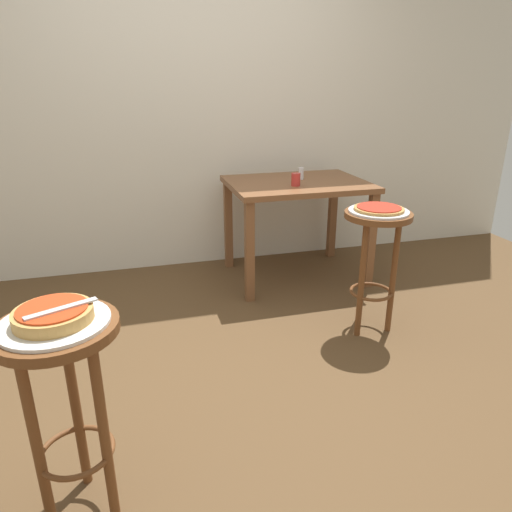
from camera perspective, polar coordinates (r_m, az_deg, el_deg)
ground_plane at (r=2.67m, az=-1.01°, el=-12.79°), size 6.00×6.00×0.00m
back_wall at (r=3.85m, az=-7.79°, el=20.89°), size 6.00×0.10×3.00m
stool_foreground at (r=1.70m, az=-22.37°, el=-13.63°), size 0.39×0.39×0.76m
serving_plate_foreground at (r=1.60m, az=-23.37°, el=-7.47°), size 0.34×0.34×0.01m
pizza_foreground at (r=1.59m, az=-23.51°, el=-6.56°), size 0.24×0.24×0.05m
stool_middle at (r=2.86m, az=14.37°, el=1.33°), size 0.39×0.39×0.76m
serving_plate_middle at (r=2.80m, az=14.74°, el=5.31°), size 0.35×0.35×0.01m
pizza_middle at (r=2.79m, az=14.77°, el=5.63°), size 0.29×0.29×0.02m
dining_table at (r=3.58m, az=5.01°, el=7.27°), size 1.02×0.78×0.76m
cup_near_edge at (r=3.39m, az=4.88°, el=9.29°), size 0.07×0.07×0.09m
condiment_shaker at (r=3.63m, az=5.52°, el=9.99°), size 0.04×0.04×0.09m
pizza_server_knife at (r=1.55m, az=-22.64°, el=-5.93°), size 0.21×0.11×0.01m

